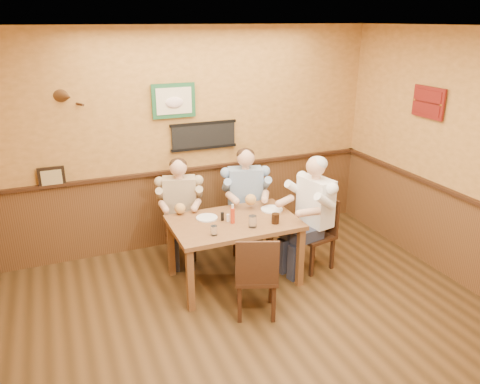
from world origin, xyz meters
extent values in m
plane|color=#362410|center=(0.00, 0.00, 0.00)|extent=(5.00, 5.00, 0.00)
cube|color=silver|center=(0.00, 0.00, 2.80)|extent=(5.00, 5.00, 0.02)
cube|color=#CC9347|center=(0.00, 2.50, 1.40)|extent=(5.00, 0.02, 2.80)
cube|color=brown|center=(0.00, 2.48, 0.50)|extent=(5.00, 0.02, 1.00)
cube|color=black|center=(0.17, 2.46, 1.45)|extent=(0.88, 0.03, 0.34)
cube|color=#1E5831|center=(-0.20, 2.46, 1.92)|extent=(0.54, 0.03, 0.42)
cube|color=black|center=(-1.70, 2.46, 1.12)|extent=(0.30, 0.03, 0.26)
cube|color=maroon|center=(2.46, 1.05, 1.95)|extent=(0.03, 0.48, 0.36)
cube|color=brown|center=(0.12, 1.28, 0.72)|extent=(1.40, 0.90, 0.05)
cube|color=brown|center=(-0.52, 0.89, 0.35)|extent=(0.07, 0.07, 0.70)
cube|color=brown|center=(0.76, 0.89, 0.35)|extent=(0.07, 0.07, 0.70)
cube|color=brown|center=(-0.52, 1.67, 0.35)|extent=(0.07, 0.07, 0.70)
cube|color=brown|center=(0.76, 1.67, 0.35)|extent=(0.07, 0.07, 0.70)
cylinder|color=white|center=(-0.21, 1.02, 0.80)|extent=(0.09, 0.09, 0.10)
cylinder|color=white|center=(0.24, 1.05, 0.82)|extent=(0.09, 0.09, 0.13)
cylinder|color=black|center=(0.51, 1.05, 0.81)|extent=(0.11, 0.11, 0.11)
cylinder|color=red|center=(0.08, 1.23, 0.85)|extent=(0.05, 0.05, 0.20)
cylinder|color=white|center=(0.05, 1.29, 0.79)|extent=(0.04, 0.04, 0.08)
cylinder|color=black|center=(0.00, 1.34, 0.80)|extent=(0.04, 0.04, 0.09)
cylinder|color=silver|center=(-0.14, 1.46, 0.76)|extent=(0.27, 0.27, 0.02)
cylinder|color=white|center=(0.64, 1.40, 0.76)|extent=(0.32, 0.32, 0.02)
camera|label=1|loc=(-1.63, -3.15, 2.86)|focal=35.00mm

